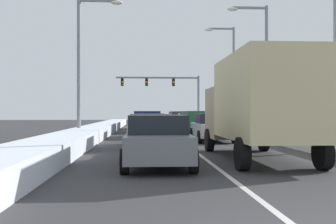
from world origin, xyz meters
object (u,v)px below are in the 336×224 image
object	(u,v)px
box_truck_right_lane_nearest	(257,103)
suv_charcoal_right_lane_fifth	(180,118)
traffic_light_gantry	(169,87)
street_lamp_left_mid	(85,55)
suv_navy_center_lane_fourth	(147,119)
sedan_silver_right_lane_second	(212,127)
sedan_white_center_lane_second	(149,130)
street_lamp_right_near	(327,37)
suv_green_right_lane_third	(198,120)
street_lamp_right_far	(230,69)
sedan_gray_center_lane_nearest	(157,140)
suv_maroon_center_lane_fifth	(148,118)
sedan_red_right_lane_fourth	(189,122)
sedan_black_center_lane_third	(150,125)
street_lamp_right_mid	(261,59)

from	to	relation	value
box_truck_right_lane_nearest	suv_charcoal_right_lane_fifth	distance (m)	27.54
traffic_light_gantry	street_lamp_left_mid	size ratio (longest dim) A/B	1.28
suv_charcoal_right_lane_fifth	suv_navy_center_lane_fourth	distance (m)	9.66
sedan_silver_right_lane_second	traffic_light_gantry	bearing A→B (deg)	90.97
suv_charcoal_right_lane_fifth	traffic_light_gantry	bearing A→B (deg)	92.66
sedan_white_center_lane_second	street_lamp_left_mid	distance (m)	7.79
suv_charcoal_right_lane_fifth	box_truck_right_lane_nearest	bearing A→B (deg)	-89.83
sedan_white_center_lane_second	street_lamp_right_near	distance (m)	8.51
sedan_silver_right_lane_second	suv_green_right_lane_third	size ratio (longest dim) A/B	0.92
suv_charcoal_right_lane_fifth	street_lamp_right_far	distance (m)	8.65
suv_green_right_lane_third	sedan_white_center_lane_second	xyz separation A→B (m)	(-3.56, -9.43, -0.25)
sedan_gray_center_lane_nearest	suv_green_right_lane_third	bearing A→B (deg)	77.73
box_truck_right_lane_nearest	sedan_white_center_lane_second	world-z (taller)	box_truck_right_lane_nearest
suv_maroon_center_lane_fifth	sedan_gray_center_lane_nearest	bearing A→B (deg)	-90.16
suv_navy_center_lane_fourth	street_lamp_left_mid	bearing A→B (deg)	-114.58
sedan_silver_right_lane_second	street_lamp_right_far	size ratio (longest dim) A/B	0.50
traffic_light_gantry	box_truck_right_lane_nearest	bearing A→B (deg)	-89.19
suv_green_right_lane_third	suv_navy_center_lane_fourth	size ratio (longest dim) A/B	1.00
street_lamp_right_near	sedan_red_right_lane_fourth	bearing A→B (deg)	101.50
sedan_black_center_lane_third	suv_navy_center_lane_fourth	size ratio (longest dim) A/B	0.92
sedan_red_right_lane_fourth	street_lamp_right_far	xyz separation A→B (m)	(3.68, 0.55, 4.55)
sedan_white_center_lane_second	traffic_light_gantry	size ratio (longest dim) A/B	0.42
sedan_silver_right_lane_second	street_lamp_right_near	size ratio (longest dim) A/B	0.58
suv_green_right_lane_third	street_lamp_right_far	bearing A→B (deg)	60.95
sedan_gray_center_lane_nearest	suv_charcoal_right_lane_fifth	bearing A→B (deg)	83.43
box_truck_right_lane_nearest	suv_navy_center_lane_fourth	distance (m)	18.85
suv_charcoal_right_lane_fifth	traffic_light_gantry	xyz separation A→B (m)	(-0.45, 9.60, 3.71)
sedan_red_right_lane_fourth	street_lamp_right_near	size ratio (longest dim) A/B	0.58
suv_charcoal_right_lane_fifth	street_lamp_right_near	size ratio (longest dim) A/B	0.63
box_truck_right_lane_nearest	street_lamp_right_far	bearing A→B (deg)	80.01
suv_maroon_center_lane_fifth	sedan_white_center_lane_second	bearing A→B (deg)	-90.64
suv_green_right_lane_third	sedan_black_center_lane_third	world-z (taller)	suv_green_right_lane_third
sedan_gray_center_lane_nearest	sedan_silver_right_lane_second	bearing A→B (deg)	71.24
sedan_silver_right_lane_second	suv_green_right_lane_third	bearing A→B (deg)	89.43
suv_green_right_lane_third	street_lamp_right_mid	xyz separation A→B (m)	(3.68, -2.55, 3.99)
suv_charcoal_right_lane_fifth	sedan_gray_center_lane_nearest	distance (m)	29.04
sedan_red_right_lane_fourth	suv_charcoal_right_lane_fifth	bearing A→B (deg)	90.85
box_truck_right_lane_nearest	street_lamp_right_mid	size ratio (longest dim) A/B	0.86
street_lamp_right_near	street_lamp_left_mid	size ratio (longest dim) A/B	0.93
sedan_red_right_lane_fourth	suv_charcoal_right_lane_fifth	size ratio (longest dim) A/B	0.92
suv_green_right_lane_third	street_lamp_left_mid	size ratio (longest dim) A/B	0.59
sedan_red_right_lane_fourth	sedan_silver_right_lane_second	bearing A→B (deg)	-90.32
suv_navy_center_lane_fourth	traffic_light_gantry	bearing A→B (deg)	80.86
street_lamp_left_mid	sedan_gray_center_lane_nearest	bearing A→B (deg)	-72.01
suv_green_right_lane_third	street_lamp_left_mid	bearing A→B (deg)	-151.18
sedan_black_center_lane_third	suv_green_right_lane_third	bearing A→B (deg)	36.65
sedan_silver_right_lane_second	suv_maroon_center_lane_fifth	bearing A→B (deg)	101.58
sedan_gray_center_lane_nearest	suv_navy_center_lane_fourth	size ratio (longest dim) A/B	0.92
sedan_silver_right_lane_second	box_truck_right_lane_nearest	bearing A→B (deg)	-89.71
box_truck_right_lane_nearest	suv_navy_center_lane_fourth	bearing A→B (deg)	100.78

